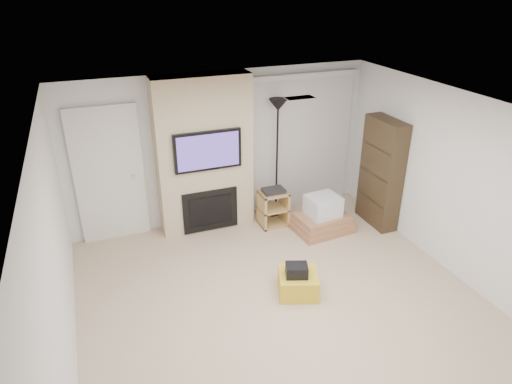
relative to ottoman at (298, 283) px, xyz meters
name	(u,v)px	position (x,y,z in m)	size (l,w,h in m)	color
floor	(291,314)	(-0.27, -0.36, -0.15)	(5.00, 5.50, 0.00)	#C9AC8D
ceiling	(299,119)	(-0.27, -0.36, 2.35)	(5.00, 5.50, 0.00)	white
wall_back	(222,148)	(-0.27, 2.39, 1.10)	(5.00, 2.50, 0.00)	silver
wall_left	(55,275)	(-2.77, -0.36, 1.10)	(5.50, 2.50, 0.00)	silver
wall_right	(468,192)	(2.23, -0.36, 1.10)	(5.50, 2.50, 0.00)	silver
hvac_vent	(300,98)	(0.13, 0.44, 2.35)	(0.35, 0.18, 0.01)	silver
ottoman	(298,283)	(0.00, 0.00, 0.00)	(0.50, 0.50, 0.30)	gold
black_bag	(297,270)	(-0.04, -0.03, 0.23)	(0.28, 0.22, 0.16)	black
fireplace_wall	(205,156)	(-0.62, 2.17, 1.09)	(1.50, 0.47, 2.50)	#C8B18C
entry_door	(109,176)	(-2.07, 2.35, 0.90)	(1.02, 0.11, 2.14)	silver
vertical_blinds	(301,138)	(1.13, 2.33, 1.12)	(1.98, 0.10, 2.37)	silver
floor_lamp	(278,126)	(0.61, 2.14, 1.46)	(0.30, 0.30, 2.04)	black
av_stand	(273,206)	(0.40, 1.79, 0.20)	(0.45, 0.38, 0.66)	tan
box_stack	(322,217)	(1.08, 1.34, 0.08)	(0.96, 0.76, 0.61)	#A8724D
bookshelf	(381,173)	(2.07, 1.25, 0.75)	(0.30, 0.80, 1.80)	#302416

